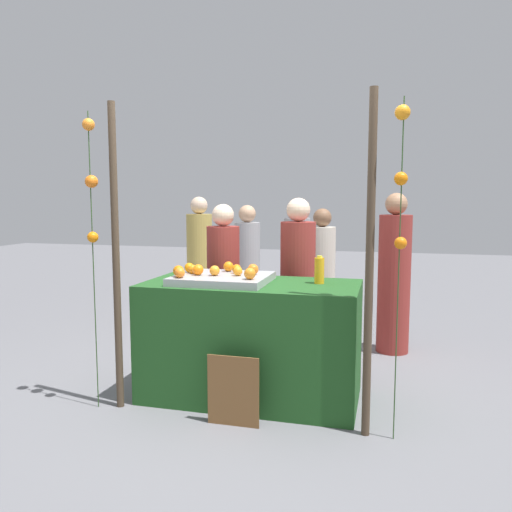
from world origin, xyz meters
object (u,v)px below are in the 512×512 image
(vendor_left, at_px, (223,291))
(vendor_right, at_px, (298,291))
(orange_1, at_px, (193,269))
(stall_counter, at_px, (251,340))
(juice_bottle, at_px, (319,270))
(chalkboard_sign, at_px, (233,392))
(orange_0, at_px, (215,271))

(vendor_left, height_order, vendor_right, vendor_right)
(orange_1, relative_size, vendor_left, 0.05)
(stall_counter, bearing_deg, juice_bottle, 10.76)
(chalkboard_sign, distance_m, vendor_left, 1.44)
(stall_counter, height_order, vendor_right, vendor_right)
(orange_1, distance_m, vendor_right, 1.11)
(vendor_right, bearing_deg, juice_bottle, -65.81)
(juice_bottle, xyz_separation_m, chalkboard_sign, (-0.52, -0.65, -0.80))
(vendor_left, xyz_separation_m, vendor_right, (0.72, 0.02, 0.03))
(orange_1, relative_size, juice_bottle, 0.33)
(stall_counter, bearing_deg, vendor_right, 71.22)
(stall_counter, height_order, orange_0, orange_0)
(orange_0, height_order, vendor_left, vendor_left)
(stall_counter, distance_m, juice_bottle, 0.80)
(chalkboard_sign, xyz_separation_m, vendor_left, (-0.49, 1.26, 0.48))
(vendor_left, bearing_deg, juice_bottle, -31.14)
(vendor_left, bearing_deg, stall_counter, -56.30)
(vendor_left, bearing_deg, orange_0, -76.32)
(orange_1, xyz_separation_m, vendor_left, (0.01, 0.75, -0.31))
(orange_0, xyz_separation_m, vendor_left, (-0.20, 0.80, -0.32))
(juice_bottle, bearing_deg, vendor_left, 148.86)
(vendor_right, bearing_deg, orange_1, -133.76)
(chalkboard_sign, bearing_deg, vendor_right, 79.77)
(chalkboard_sign, distance_m, vendor_right, 1.40)
(orange_0, distance_m, orange_1, 0.22)
(stall_counter, xyz_separation_m, orange_1, (-0.49, -0.04, 0.57))
(juice_bottle, height_order, vendor_left, vendor_left)
(stall_counter, distance_m, orange_0, 0.65)
(orange_0, distance_m, chalkboard_sign, 0.97)
(juice_bottle, relative_size, vendor_right, 0.14)
(juice_bottle, distance_m, vendor_right, 0.75)
(juice_bottle, distance_m, vendor_left, 1.22)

